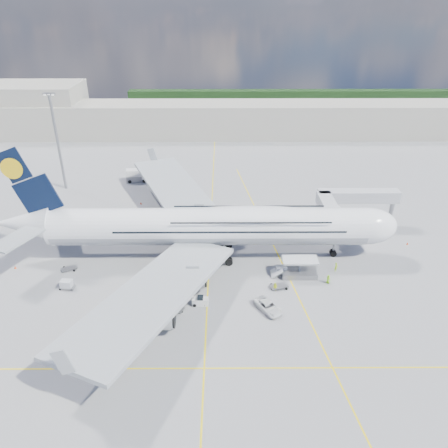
{
  "coord_description": "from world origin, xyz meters",
  "views": [
    {
      "loc": [
        2.57,
        -65.09,
        46.9
      ],
      "look_at": [
        2.96,
        8.0,
        8.35
      ],
      "focal_mm": 35.0,
      "sensor_mm": 36.0,
      "label": 1
    }
  ],
  "objects_px": {
    "dolly_row_c": "(174,308)",
    "crew_loader": "(275,287)",
    "dolly_back": "(69,268)",
    "catering_truck_outer": "(137,176)",
    "cargo_loader": "(298,270)",
    "crew_wing": "(127,314)",
    "crew_tug": "(169,325)",
    "service_van": "(268,307)",
    "cone_wing_left_inner": "(193,212)",
    "catering_truck_inner": "(187,202)",
    "cone_nose": "(407,243)",
    "dolly_nose_near": "(281,270)",
    "baggage_tug": "(200,301)",
    "dolly_row_b": "(122,325)",
    "dolly_nose_far": "(279,286)",
    "dolly_row_a": "(66,284)",
    "crew_nose": "(336,267)",
    "cone_tail": "(15,267)",
    "light_mast": "(58,141)",
    "airliner": "(210,226)",
    "cone_wing_right_outer": "(97,352)",
    "crew_van": "(328,279)",
    "cone_wing_right_inner": "(201,286)",
    "cone_wing_left_outer": "(141,203)"
  },
  "relations": [
    {
      "from": "dolly_row_c",
      "to": "crew_loader",
      "type": "xyz_separation_m",
      "value": [
        17.46,
        5.34,
        0.47
      ]
    },
    {
      "from": "dolly_back",
      "to": "catering_truck_outer",
      "type": "bearing_deg",
      "value": 52.77
    },
    {
      "from": "cargo_loader",
      "to": "crew_wing",
      "type": "relative_size",
      "value": 4.3
    },
    {
      "from": "crew_tug",
      "to": "cargo_loader",
      "type": "bearing_deg",
      "value": 53.21
    },
    {
      "from": "service_van",
      "to": "cone_wing_left_inner",
      "type": "relative_size",
      "value": 9.24
    },
    {
      "from": "catering_truck_inner",
      "to": "cone_nose",
      "type": "xyz_separation_m",
      "value": [
        47.94,
        -18.21,
        -1.38
      ]
    },
    {
      "from": "dolly_nose_near",
      "to": "cone_nose",
      "type": "xyz_separation_m",
      "value": [
        28.15,
        10.86,
        -0.66
      ]
    },
    {
      "from": "dolly_back",
      "to": "baggage_tug",
      "type": "xyz_separation_m",
      "value": [
        25.72,
        -10.79,
        0.43
      ]
    },
    {
      "from": "dolly_row_b",
      "to": "cargo_loader",
      "type": "bearing_deg",
      "value": 18.4
    },
    {
      "from": "dolly_nose_far",
      "to": "cone_wing_left_inner",
      "type": "xyz_separation_m",
      "value": [
        -17.13,
        30.35,
        -0.07
      ]
    },
    {
      "from": "baggage_tug",
      "to": "crew_loader",
      "type": "xyz_separation_m",
      "value": [
        13.14,
        3.9,
        0.07
      ]
    },
    {
      "from": "dolly_row_c",
      "to": "dolly_nose_near",
      "type": "relative_size",
      "value": 1.22
    },
    {
      "from": "dolly_row_a",
      "to": "crew_nose",
      "type": "xyz_separation_m",
      "value": [
        49.61,
        5.27,
        0.01
      ]
    },
    {
      "from": "dolly_row_c",
      "to": "cone_tail",
      "type": "xyz_separation_m",
      "value": [
        -31.92,
        12.73,
        -0.09
      ]
    },
    {
      "from": "catering_truck_inner",
      "to": "crew_wing",
      "type": "bearing_deg",
      "value": -97.3
    },
    {
      "from": "catering_truck_inner",
      "to": "dolly_row_c",
      "type": "bearing_deg",
      "value": -87.06
    },
    {
      "from": "dolly_nose_far",
      "to": "crew_loader",
      "type": "relative_size",
      "value": 2.17
    },
    {
      "from": "light_mast",
      "to": "dolly_row_a",
      "type": "bearing_deg",
      "value": -72.29
    },
    {
      "from": "cone_wing_left_inner",
      "to": "dolly_nose_far",
      "type": "bearing_deg",
      "value": -60.56
    },
    {
      "from": "airliner",
      "to": "catering_truck_inner",
      "type": "height_order",
      "value": "airliner"
    },
    {
      "from": "airliner",
      "to": "dolly_back",
      "type": "height_order",
      "value": "airliner"
    },
    {
      "from": "crew_tug",
      "to": "catering_truck_inner",
      "type": "bearing_deg",
      "value": 110.61
    },
    {
      "from": "crew_tug",
      "to": "cone_wing_left_inner",
      "type": "relative_size",
      "value": 2.97
    },
    {
      "from": "dolly_nose_near",
      "to": "cone_wing_left_inner",
      "type": "bearing_deg",
      "value": 113.72
    },
    {
      "from": "crew_wing",
      "to": "cone_wing_right_outer",
      "type": "xyz_separation_m",
      "value": [
        -2.97,
        -7.78,
        -0.71
      ]
    },
    {
      "from": "cone_wing_left_inner",
      "to": "cone_tail",
      "type": "relative_size",
      "value": 1.08
    },
    {
      "from": "crew_nose",
      "to": "baggage_tug",
      "type": "bearing_deg",
      "value": 156.3
    },
    {
      "from": "catering_truck_outer",
      "to": "crew_nose",
      "type": "relative_size",
      "value": 3.38
    },
    {
      "from": "dolly_nose_near",
      "to": "crew_van",
      "type": "height_order",
      "value": "crew_van"
    },
    {
      "from": "service_van",
      "to": "cone_tail",
      "type": "xyz_separation_m",
      "value": [
        -47.6,
        12.89,
        -0.51
      ]
    },
    {
      "from": "catering_truck_inner",
      "to": "crew_loader",
      "type": "xyz_separation_m",
      "value": [
        18.14,
        -34.34,
        -0.82
      ]
    },
    {
      "from": "dolly_nose_near",
      "to": "cone_nose",
      "type": "distance_m",
      "value": 30.18
    },
    {
      "from": "airliner",
      "to": "cone_nose",
      "type": "bearing_deg",
      "value": 5.95
    },
    {
      "from": "cargo_loader",
      "to": "cone_wing_right_inner",
      "type": "height_order",
      "value": "cargo_loader"
    },
    {
      "from": "service_van",
      "to": "cargo_loader",
      "type": "bearing_deg",
      "value": 25.66
    },
    {
      "from": "dolly_nose_far",
      "to": "cone_tail",
      "type": "relative_size",
      "value": 6.33
    },
    {
      "from": "catering_truck_outer",
      "to": "dolly_nose_far",
      "type": "bearing_deg",
      "value": -63.54
    },
    {
      "from": "cone_tail",
      "to": "crew_tug",
      "type": "bearing_deg",
      "value": -28.84
    },
    {
      "from": "service_van",
      "to": "crew_van",
      "type": "relative_size",
      "value": 3.3
    },
    {
      "from": "catering_truck_inner",
      "to": "cone_wing_left_inner",
      "type": "xyz_separation_m",
      "value": [
        1.8,
        -3.09,
        -1.34
      ]
    },
    {
      "from": "dolly_row_c",
      "to": "cone_wing_left_outer",
      "type": "distance_m",
      "value": 43.63
    },
    {
      "from": "airliner",
      "to": "crew_loader",
      "type": "xyz_separation_m",
      "value": [
        11.76,
        -11.8,
        -6.05
      ]
    },
    {
      "from": "dolly_back",
      "to": "crew_loader",
      "type": "distance_m",
      "value": 39.47
    },
    {
      "from": "baggage_tug",
      "to": "cone_wing_left_inner",
      "type": "bearing_deg",
      "value": 97.1
    },
    {
      "from": "cargo_loader",
      "to": "catering_truck_outer",
      "type": "bearing_deg",
      "value": 129.21
    },
    {
      "from": "dolly_row_b",
      "to": "catering_truck_outer",
      "type": "xyz_separation_m",
      "value": [
        -7.95,
        60.89,
        1.39
      ]
    },
    {
      "from": "dolly_back",
      "to": "crew_tug",
      "type": "bearing_deg",
      "value": -68.94
    },
    {
      "from": "dolly_nose_near",
      "to": "dolly_back",
      "type": "bearing_deg",
      "value": 166.73
    },
    {
      "from": "dolly_back",
      "to": "service_van",
      "type": "bearing_deg",
      "value": -48.69
    },
    {
      "from": "cone_tail",
      "to": "cone_wing_right_outer",
      "type": "bearing_deg",
      "value": -46.48
    }
  ]
}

